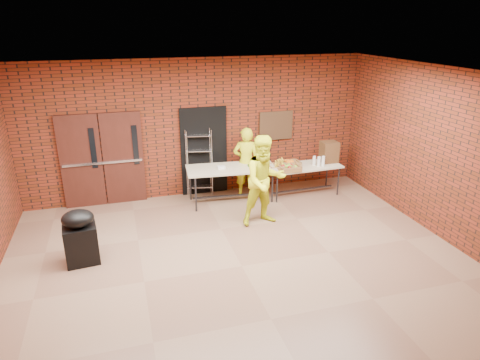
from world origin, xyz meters
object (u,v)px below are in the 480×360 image
volunteer_man (265,181)px  table_left (231,170)px  table_right (304,168)px  coffee_dispenser (329,152)px  wire_rack (199,163)px  covered_grill (80,237)px  volunteer_woman (246,162)px

volunteer_man → table_left: bearing=100.1°
table_right → volunteer_man: size_ratio=0.95×
table_left → volunteer_man: bearing=-69.8°
table_right → coffee_dispenser: (0.69, 0.10, 0.31)m
wire_rack → covered_grill: bearing=-125.4°
table_right → volunteer_woman: bearing=164.1°
table_left → table_right: bearing=2.6°
table_right → covered_grill: size_ratio=1.81×
table_left → table_right: table_left is taller
volunteer_woman → wire_rack: bearing=2.6°
covered_grill → volunteer_woman: bearing=24.6°
wire_rack → volunteer_woman: bearing=-4.0°
table_right → volunteer_man: 1.89m
wire_rack → table_left: (0.62, -0.55, -0.05)m
coffee_dispenser → wire_rack: bearing=170.4°
volunteer_woman → volunteer_man: bearing=104.7°
table_left → covered_grill: (-3.19, -1.85, -0.26)m
volunteer_woman → table_right: bearing=-175.9°
wire_rack → table_right: size_ratio=0.90×
wire_rack → covered_grill: 3.52m
covered_grill → volunteer_woman: 4.21m
covered_grill → volunteer_man: volunteer_man is taller
volunteer_woman → volunteer_man: volunteer_man is taller
table_right → volunteer_woman: size_ratio=1.07×
table_right → coffee_dispenser: 0.77m
table_right → covered_grill: bearing=-162.3°
coffee_dispenser → volunteer_woman: volunteer_woman is taller
table_right → coffee_dispenser: size_ratio=3.55×
coffee_dispenser → covered_grill: (-5.65, -1.87, -0.48)m
covered_grill → volunteer_man: size_ratio=0.53×
table_right → coffee_dispenser: bearing=6.4°
wire_rack → table_left: wire_rack is taller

